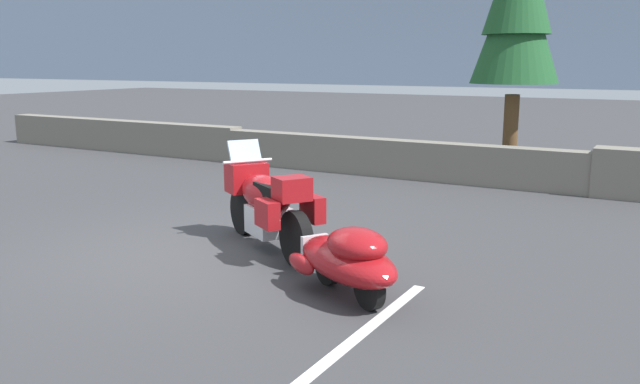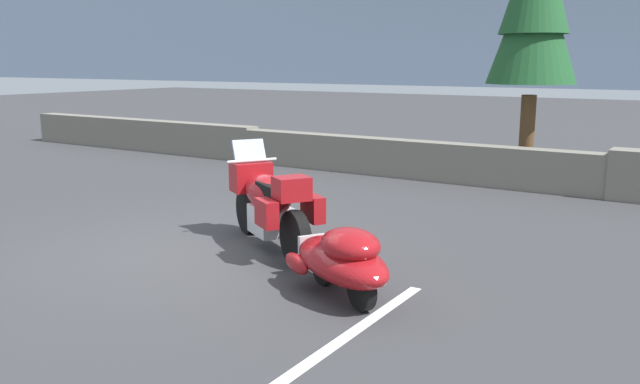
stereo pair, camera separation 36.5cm
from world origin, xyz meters
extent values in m
plane|color=#38383A|center=(0.00, 0.00, 0.00)|extent=(80.00, 80.00, 0.00)
cube|color=slate|center=(-8.00, 6.48, 0.42)|extent=(8.00, 0.47, 0.84)
cube|color=slate|center=(0.00, 6.45, 0.39)|extent=(8.00, 0.44, 0.78)
cylinder|color=black|center=(0.13, 1.14, 0.33)|extent=(0.64, 0.47, 0.66)
cylinder|color=black|center=(1.54, 0.27, 0.33)|extent=(0.64, 0.47, 0.66)
cube|color=silver|center=(0.88, 0.68, 0.38)|extent=(0.74, 0.69, 0.36)
ellipsoid|color=maroon|center=(0.79, 0.73, 0.71)|extent=(1.25, 1.00, 0.48)
cube|color=maroon|center=(0.26, 1.06, 0.83)|extent=(0.58, 0.63, 0.40)
cube|color=#9EB7C6|center=(0.22, 1.09, 1.16)|extent=(0.39, 0.47, 0.34)
cube|color=black|center=(1.05, 0.57, 0.81)|extent=(0.67, 0.60, 0.16)
cube|color=maroon|center=(1.45, 0.32, 0.91)|extent=(0.48, 0.51, 0.28)
cube|color=maroon|center=(1.25, 0.10, 0.63)|extent=(0.42, 0.35, 0.32)
cube|color=maroon|center=(1.57, 0.61, 0.63)|extent=(0.42, 0.35, 0.32)
cylinder|color=silver|center=(0.30, 1.03, 1.06)|extent=(0.40, 0.62, 0.04)
cylinder|color=silver|center=(0.18, 1.11, 0.58)|extent=(0.25, 0.19, 0.54)
cylinder|color=black|center=(2.18, -0.13, 0.22)|extent=(0.43, 0.32, 0.44)
cylinder|color=black|center=(2.89, -0.56, 0.22)|extent=(0.43, 0.32, 0.44)
ellipsoid|color=maroon|center=(2.54, -0.34, 0.38)|extent=(1.63, 1.37, 0.40)
ellipsoid|color=maroon|center=(2.69, -0.44, 0.60)|extent=(0.91, 0.85, 0.32)
cube|color=silver|center=(1.93, 0.03, 0.36)|extent=(0.22, 0.30, 0.24)
ellipsoid|color=maroon|center=(2.02, -0.40, 0.28)|extent=(0.52, 0.39, 0.20)
ellipsoid|color=maroon|center=(2.35, 0.15, 0.28)|extent=(0.52, 0.39, 0.20)
cylinder|color=silver|center=(1.60, 0.23, 0.27)|extent=(0.62, 0.41, 0.05)
cylinder|color=brown|center=(2.19, 7.76, 0.86)|extent=(0.30, 0.30, 1.71)
cone|color=#1E5128|center=(2.19, 7.76, 3.29)|extent=(1.78, 1.78, 2.71)
cube|color=silver|center=(3.08, -1.50, 0.00)|extent=(0.12, 3.60, 0.01)
camera|label=1|loc=(5.43, -5.98, 2.37)|focal=36.35mm
camera|label=2|loc=(5.75, -5.79, 2.37)|focal=36.35mm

